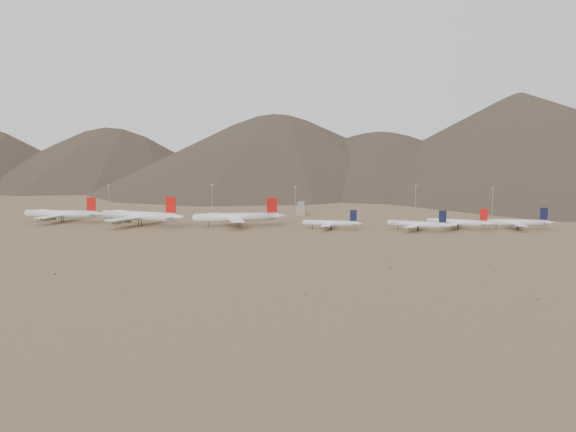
# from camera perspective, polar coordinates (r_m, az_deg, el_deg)

# --- Properties ---
(ground) EXTENTS (3000.00, 3000.00, 0.00)m
(ground) POSITION_cam_1_polar(r_m,az_deg,el_deg) (376.28, -5.47, -1.62)
(ground) COLOR olive
(ground) RESTS_ON ground
(mountain_ridge) EXTENTS (4400.00, 1000.00, 300.00)m
(mountain_ridge) POSITION_cam_1_polar(r_m,az_deg,el_deg) (1269.61, 4.43, 10.27)
(mountain_ridge) COLOR #46382A
(mountain_ridge) RESTS_ON ground
(widebody_west) EXTENTS (66.31, 50.78, 19.69)m
(widebody_west) POSITION_cam_1_polar(r_m,az_deg,el_deg) (463.80, -22.05, 0.21)
(widebody_west) COLOR silver
(widebody_west) RESTS_ON ground
(widebody_centre) EXTENTS (72.40, 57.34, 22.11)m
(widebody_centre) POSITION_cam_1_polar(r_m,az_deg,el_deg) (420.92, -14.90, 0.03)
(widebody_centre) COLOR silver
(widebody_centre) RESTS_ON ground
(widebody_east) EXTENTS (65.59, 52.29, 20.32)m
(widebody_east) POSITION_cam_1_polar(r_m,az_deg,el_deg) (405.20, -5.26, -0.10)
(widebody_east) COLOR silver
(widebody_east) RESTS_ON ground
(narrowbody_a) EXTENTS (42.18, 30.48, 13.93)m
(narrowbody_a) POSITION_cam_1_polar(r_m,az_deg,el_deg) (387.31, 4.43, -0.73)
(narrowbody_a) COLOR silver
(narrowbody_a) RESTS_ON ground
(narrowbody_b) EXTENTS (42.70, 32.01, 14.83)m
(narrowbody_b) POSITION_cam_1_polar(r_m,az_deg,el_deg) (386.74, 13.10, -0.82)
(narrowbody_b) COLOR silver
(narrowbody_b) RESTS_ON ground
(narrowbody_c) EXTENTS (43.82, 32.84, 15.21)m
(narrowbody_c) POSITION_cam_1_polar(r_m,az_deg,el_deg) (404.76, 16.95, -0.62)
(narrowbody_c) COLOR silver
(narrowbody_c) RESTS_ON ground
(narrowbody_d) EXTENTS (46.60, 33.42, 15.37)m
(narrowbody_d) POSITION_cam_1_polar(r_m,az_deg,el_deg) (417.26, 22.36, -0.61)
(narrowbody_d) COLOR silver
(narrowbody_d) RESTS_ON ground
(control_tower) EXTENTS (8.00, 8.00, 12.00)m
(control_tower) POSITION_cam_1_polar(r_m,az_deg,el_deg) (487.80, 1.35, 0.70)
(control_tower) COLOR gray
(control_tower) RESTS_ON ground
(mast_far_west) EXTENTS (2.00, 0.60, 25.70)m
(mast_far_west) POSITION_cam_1_polar(r_m,az_deg,el_deg) (531.55, -17.75, 1.80)
(mast_far_west) COLOR gray
(mast_far_west) RESTS_ON ground
(mast_west) EXTENTS (2.00, 0.60, 25.70)m
(mast_west) POSITION_cam_1_polar(r_m,az_deg,el_deg) (522.37, -7.70, 1.95)
(mast_west) COLOR gray
(mast_west) RESTS_ON ground
(mast_centre) EXTENTS (2.00, 0.60, 25.70)m
(mast_centre) POSITION_cam_1_polar(r_m,az_deg,el_deg) (474.24, 0.75, 1.63)
(mast_centre) COLOR gray
(mast_centre) RESTS_ON ground
(mast_east) EXTENTS (2.00, 0.60, 25.70)m
(mast_east) POSITION_cam_1_polar(r_m,az_deg,el_deg) (504.72, 12.83, 1.74)
(mast_east) COLOR gray
(mast_east) RESTS_ON ground
(mast_far_east) EXTENTS (2.00, 0.60, 25.70)m
(mast_far_east) POSITION_cam_1_polar(r_m,az_deg,el_deg) (491.80, 20.06, 1.44)
(mast_far_east) COLOR gray
(mast_far_east) RESTS_ON ground
(desert_scrub) EXTENTS (420.80, 181.63, 0.80)m
(desert_scrub) POSITION_cam_1_polar(r_m,az_deg,el_deg) (266.57, -6.03, -4.56)
(desert_scrub) COLOR olive
(desert_scrub) RESTS_ON ground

